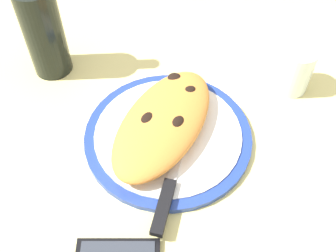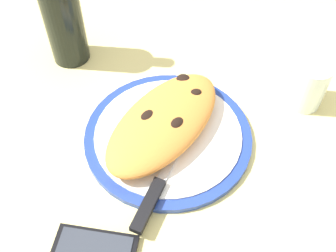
{
  "view_description": "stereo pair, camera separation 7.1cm",
  "coord_description": "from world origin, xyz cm",
  "px_view_note": "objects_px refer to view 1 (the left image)",
  "views": [
    {
      "loc": [
        38.34,
        22.01,
        59.21
      ],
      "look_at": [
        0.0,
        0.0,
        3.52
      ],
      "focal_mm": 43.31,
      "sensor_mm": 36.0,
      "label": 1
    },
    {
      "loc": [
        34.32,
        27.86,
        59.21
      ],
      "look_at": [
        0.0,
        0.0,
        3.52
      ],
      "focal_mm": 43.31,
      "sensor_mm": 36.0,
      "label": 2
    }
  ],
  "objects_px": {
    "fork": "(143,119)",
    "knife": "(168,189)",
    "wine_bottle": "(41,25)",
    "plate": "(168,136)",
    "calzone": "(164,121)",
    "water_glass": "(294,72)"
  },
  "relations": [
    {
      "from": "plate",
      "to": "knife",
      "type": "relative_size",
      "value": 1.31
    },
    {
      "from": "knife",
      "to": "wine_bottle",
      "type": "distance_m",
      "value": 0.4
    },
    {
      "from": "calzone",
      "to": "water_glass",
      "type": "height_order",
      "value": "water_glass"
    },
    {
      "from": "calzone",
      "to": "wine_bottle",
      "type": "bearing_deg",
      "value": -97.24
    },
    {
      "from": "knife",
      "to": "water_glass",
      "type": "xyz_separation_m",
      "value": [
        -0.34,
        0.09,
        0.02
      ]
    },
    {
      "from": "knife",
      "to": "water_glass",
      "type": "distance_m",
      "value": 0.35
    },
    {
      "from": "calzone",
      "to": "fork",
      "type": "height_order",
      "value": "calzone"
    },
    {
      "from": "calzone",
      "to": "fork",
      "type": "xyz_separation_m",
      "value": [
        -0.0,
        -0.04,
        -0.02
      ]
    },
    {
      "from": "knife",
      "to": "calzone",
      "type": "bearing_deg",
      "value": -146.84
    },
    {
      "from": "plate",
      "to": "fork",
      "type": "bearing_deg",
      "value": -94.59
    },
    {
      "from": "plate",
      "to": "wine_bottle",
      "type": "distance_m",
      "value": 0.32
    },
    {
      "from": "water_glass",
      "to": "wine_bottle",
      "type": "xyz_separation_m",
      "value": [
        0.19,
        -0.45,
        0.07
      ]
    },
    {
      "from": "wine_bottle",
      "to": "plate",
      "type": "bearing_deg",
      "value": 82.27
    },
    {
      "from": "fork",
      "to": "water_glass",
      "type": "distance_m",
      "value": 0.31
    },
    {
      "from": "plate",
      "to": "fork",
      "type": "height_order",
      "value": "fork"
    },
    {
      "from": "water_glass",
      "to": "plate",
      "type": "bearing_deg",
      "value": -32.05
    },
    {
      "from": "knife",
      "to": "water_glass",
      "type": "bearing_deg",
      "value": 165.3
    },
    {
      "from": "plate",
      "to": "fork",
      "type": "xyz_separation_m",
      "value": [
        -0.0,
        -0.05,
        0.01
      ]
    },
    {
      "from": "plate",
      "to": "wine_bottle",
      "type": "height_order",
      "value": "wine_bottle"
    },
    {
      "from": "plate",
      "to": "water_glass",
      "type": "relative_size",
      "value": 3.19
    },
    {
      "from": "fork",
      "to": "knife",
      "type": "bearing_deg",
      "value": 47.06
    },
    {
      "from": "plate",
      "to": "wine_bottle",
      "type": "bearing_deg",
      "value": -97.73
    }
  ]
}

